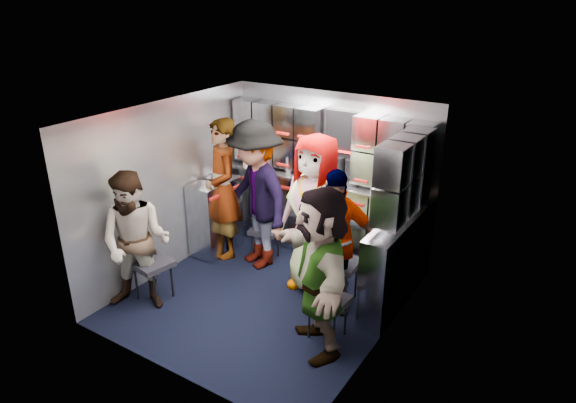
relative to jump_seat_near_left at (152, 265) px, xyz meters
The scene contains 29 objects.
floor 1.33m from the jump_seat_near_left, 33.78° to the left, with size 3.00×3.00×0.00m, color black.
wall_back 2.52m from the jump_seat_near_left, 64.51° to the left, with size 2.80×0.04×2.10m, color #979DA4.
wall_left 1.01m from the jump_seat_near_left, 116.49° to the left, with size 0.04×3.00×2.10m, color #979DA4.
wall_right 2.62m from the jump_seat_near_left, 16.00° to the left, with size 0.04×3.00×2.10m, color #979DA4.
ceiling 2.10m from the jump_seat_near_left, 33.78° to the left, with size 2.80×3.00×0.02m, color silver.
cart_bank_back 2.25m from the jump_seat_near_left, 62.21° to the left, with size 2.68×0.38×0.99m, color #8D929B.
cart_bank_left 1.27m from the jump_seat_near_left, 96.33° to the left, with size 0.38×0.76×0.99m, color #8D929B.
counter 2.33m from the jump_seat_near_left, 62.21° to the left, with size 2.68×0.42×0.03m, color silver.
locker_bank_back 2.54m from the jump_seat_near_left, 62.91° to the left, with size 2.68×0.28×0.82m, color #8D929B.
locker_bank_right 2.90m from the jump_seat_near_left, 31.37° to the left, with size 0.28×1.00×0.82m, color #8D929B.
right_cabinet 2.64m from the jump_seat_near_left, 29.52° to the left, with size 0.28×1.20×1.00m, color #8D929B.
coffee_niche 2.66m from the jump_seat_near_left, 59.79° to the left, with size 0.46×0.16×0.84m, color black, non-canonical shape.
red_latch_strip 2.13m from the jump_seat_near_left, 59.64° to the left, with size 2.60×0.02×0.03m, color maroon.
jump_seat_near_left is the anchor object (origin of this frame).
jump_seat_mid_left 1.54m from the jump_seat_near_left, 70.67° to the left, with size 0.41×0.40×0.42m.
jump_seat_center 1.95m from the jump_seat_near_left, 44.41° to the left, with size 0.41×0.39×0.47m.
jump_seat_mid_right 2.08m from the jump_seat_near_left, 31.76° to the left, with size 0.45×0.43×0.49m.
jump_seat_near_right 2.03m from the jump_seat_near_left, 12.35° to the left, with size 0.40×0.38×0.45m.
attendant_standing 1.36m from the jump_seat_near_left, 90.00° to the left, with size 0.66×0.44×1.82m, color black.
attendant_arc_a 0.40m from the jump_seat_near_left, 90.00° to the right, with size 0.76×0.59×1.56m, color black.
attendant_arc_b 1.46m from the jump_seat_near_left, 68.18° to the left, with size 1.20×0.69×1.86m, color black.
attendant_arc_c 1.90m from the jump_seat_near_left, 40.39° to the left, with size 0.91×0.59×1.85m, color black.
attendant_arc_d 2.02m from the jump_seat_near_left, 27.34° to the left, with size 0.94×0.39×1.61m, color black.
attendant_arc_e 2.04m from the jump_seat_near_left, ahead, with size 1.56×0.50×1.68m, color black.
bottle_left 2.07m from the jump_seat_near_left, 88.00° to the left, with size 0.06×0.06×0.23m, color white.
bottle_mid 2.14m from the jump_seat_near_left, 74.00° to the left, with size 0.07×0.07×0.22m, color white.
bottle_right 2.71m from the jump_seat_near_left, 48.01° to the left, with size 0.06×0.06×0.25m, color white.
cup_left 2.05m from the jump_seat_near_left, 93.89° to the left, with size 0.07×0.07×0.11m, color beige.
cup_right 2.71m from the jump_seat_near_left, 47.31° to the left, with size 0.09×0.09×0.09m, color beige.
Camera 1 is at (2.89, -4.09, 3.27)m, focal length 32.00 mm.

